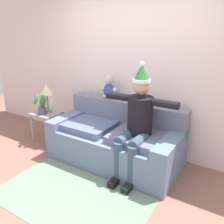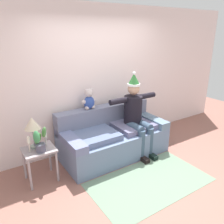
% 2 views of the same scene
% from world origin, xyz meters
% --- Properties ---
extents(ground_plane, '(10.00, 10.00, 0.00)m').
position_xyz_m(ground_plane, '(0.00, 0.00, 0.00)').
color(ground_plane, '#8F5D51').
extents(back_wall, '(7.00, 0.10, 2.70)m').
position_xyz_m(back_wall, '(0.00, 1.55, 1.35)').
color(back_wall, silver).
rests_on(back_wall, ground_plane).
extents(couch, '(1.95, 0.94, 0.88)m').
position_xyz_m(couch, '(0.00, 1.00, 0.34)').
color(couch, slate).
rests_on(couch, ground_plane).
extents(person_seated, '(1.02, 0.77, 1.55)m').
position_xyz_m(person_seated, '(0.42, 0.83, 0.79)').
color(person_seated, black).
rests_on(person_seated, ground_plane).
extents(teddy_bear, '(0.29, 0.17, 0.38)m').
position_xyz_m(teddy_bear, '(-0.31, 1.30, 1.05)').
color(teddy_bear, '#2E499A').
rests_on(teddy_bear, couch).
extents(side_table, '(0.47, 0.41, 0.54)m').
position_xyz_m(side_table, '(-1.39, 0.91, 0.44)').
color(side_table, '#A0959B').
rests_on(side_table, ground_plane).
extents(table_lamp, '(0.24, 0.24, 0.49)m').
position_xyz_m(table_lamp, '(-1.42, 0.99, 0.92)').
color(table_lamp, gray).
rests_on(table_lamp, side_table).
extents(potted_plant, '(0.24, 0.25, 0.40)m').
position_xyz_m(potted_plant, '(-1.38, 0.82, 0.72)').
color(potted_plant, '#4E4D61').
rests_on(potted_plant, side_table).
extents(candle_tall, '(0.04, 0.04, 0.25)m').
position_xyz_m(candle_tall, '(-1.52, 0.89, 0.70)').
color(candle_tall, beige).
rests_on(candle_tall, side_table).
extents(candle_short, '(0.04, 0.04, 0.25)m').
position_xyz_m(candle_short, '(-1.26, 0.95, 0.71)').
color(candle_short, beige).
rests_on(candle_short, side_table).
extents(area_rug, '(1.87, 1.06, 0.01)m').
position_xyz_m(area_rug, '(0.00, -0.07, 0.00)').
color(area_rug, slate).
rests_on(area_rug, ground_plane).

